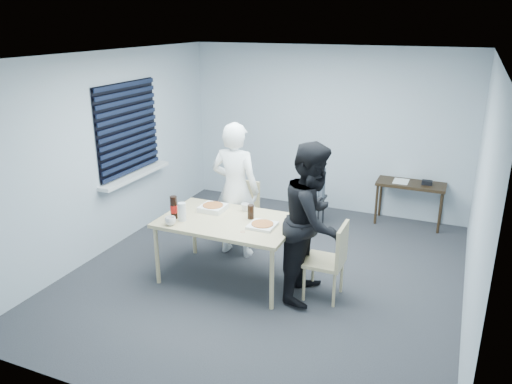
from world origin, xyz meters
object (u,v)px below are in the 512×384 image
at_px(dining_table, 228,224).
at_px(chair_right, 332,256).
at_px(stool, 313,204).
at_px(soda_bottle, 174,208).
at_px(mug_b, 245,207).
at_px(person_white, 235,190).
at_px(side_table, 411,188).
at_px(mug_a, 170,221).
at_px(backpack, 313,183).
at_px(person_black, 313,221).
at_px(chair_far, 242,209).

height_order(dining_table, chair_right, chair_right).
bearing_deg(dining_table, chair_right, 1.69).
distance_m(chair_right, stool, 2.03).
height_order(chair_right, soda_bottle, soda_bottle).
bearing_deg(mug_b, person_white, 130.80).
bearing_deg(side_table, mug_b, -127.28).
xyz_separation_m(person_white, mug_a, (-0.31, -1.06, -0.08)).
bearing_deg(mug_a, dining_table, 36.55).
bearing_deg(person_white, backpack, -118.94).
bearing_deg(mug_a, person_white, 73.56).
bearing_deg(mug_b, chair_right, -14.24).
relative_size(chair_right, mug_a, 7.24).
bearing_deg(backpack, chair_right, -60.76).
bearing_deg(chair_right, dining_table, -178.31).
bearing_deg(person_black, backpack, 16.42).
distance_m(person_white, person_black, 1.37).
distance_m(chair_far, mug_b, 0.77).
height_order(side_table, mug_a, mug_a).
bearing_deg(side_table, person_black, -106.85).
height_order(person_black, stool, person_black).
bearing_deg(person_white, chair_right, 156.70).
relative_size(side_table, stool, 2.07).
relative_size(person_black, backpack, 4.03).
xyz_separation_m(chair_right, person_white, (-1.46, 0.63, 0.37)).
xyz_separation_m(person_black, backpack, (-0.54, 1.85, -0.19)).
xyz_separation_m(person_white, soda_bottle, (-0.38, -0.87, 0.01)).
height_order(stool, mug_b, mug_b).
bearing_deg(person_black, side_table, -16.85).
bearing_deg(chair_right, soda_bottle, -172.55).
bearing_deg(chair_far, stool, 52.41).
relative_size(dining_table, side_table, 1.57).
bearing_deg(chair_far, dining_table, -74.92).
height_order(stool, mug_a, mug_a).
relative_size(dining_table, person_white, 0.88).
relative_size(dining_table, mug_b, 15.59).
height_order(person_white, side_table, person_white).
xyz_separation_m(person_white, side_table, (1.99, 1.91, -0.30)).
bearing_deg(side_table, soda_bottle, -130.49).
xyz_separation_m(chair_far, stool, (0.72, 0.94, -0.14)).
bearing_deg(chair_far, side_table, 38.28).
bearing_deg(person_black, mug_b, 72.66).
bearing_deg(dining_table, stool, 76.45).
xyz_separation_m(dining_table, mug_b, (0.07, 0.33, 0.11)).
relative_size(person_black, stool, 3.70).
distance_m(mug_b, soda_bottle, 0.86).
bearing_deg(mug_b, mug_a, -129.39).
distance_m(stool, mug_a, 2.54).
relative_size(person_white, mug_a, 14.39).
bearing_deg(dining_table, backpack, 76.36).
xyz_separation_m(chair_right, person_black, (-0.24, 0.01, 0.37)).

